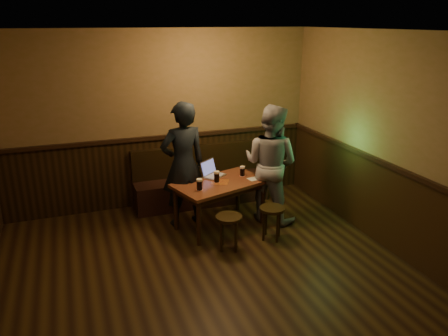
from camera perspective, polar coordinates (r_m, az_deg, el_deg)
room at (r=4.53m, az=-0.81°, el=-3.38°), size 5.04×6.04×2.84m
bench at (r=7.26m, az=-3.03°, el=-2.21°), size 2.20×0.50×0.95m
pub_table at (r=6.31m, az=-0.54°, el=-2.62°), size 1.46×1.09×0.70m
stool_left at (r=5.78m, az=0.65°, el=-7.15°), size 0.46×0.46×0.48m
stool_right at (r=6.08m, az=6.29°, el=-5.96°), size 0.40×0.40×0.47m
pint_left at (r=5.97m, az=-3.22°, el=-2.15°), size 0.11×0.11×0.16m
pint_mid at (r=6.25m, az=-0.96°, el=-1.13°), size 0.11×0.11×0.17m
pint_right at (r=6.50m, az=2.41°, el=-0.41°), size 0.10×0.10×0.15m
laptop at (r=6.51m, az=-1.60°, el=-0.53°), size 0.42×0.41×0.24m
menu at (r=6.42m, az=4.11°, el=-1.39°), size 0.24×0.18×0.00m
person_suit at (r=6.32m, az=-5.36°, el=0.42°), size 0.72×0.52×1.85m
person_grey at (r=6.51m, az=6.08°, el=0.57°), size 1.06×1.09×1.77m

